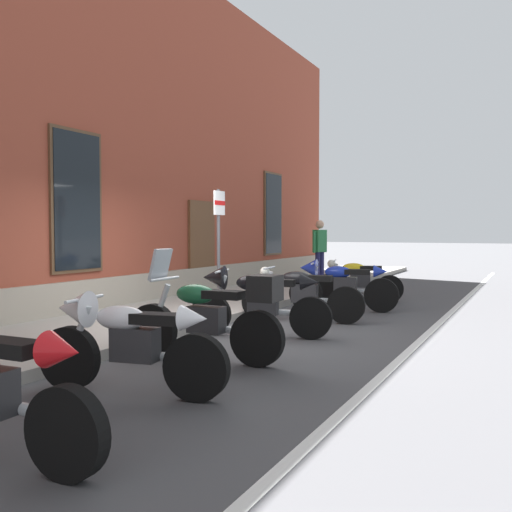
{
  "coord_description": "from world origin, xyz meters",
  "views": [
    {
      "loc": [
        -7.49,
        -4.69,
        1.58
      ],
      "look_at": [
        0.93,
        -0.48,
        1.16
      ],
      "focal_mm": 39.65,
      "sensor_mm": 36.0,
      "label": 1
    }
  ],
  "objects_px": {
    "motorcycle_blue_sport": "(339,283)",
    "motorcycle_yellow_naked": "(357,281)",
    "motorcycle_black_naked": "(301,294)",
    "parking_sign": "(219,231)",
    "motorcycle_white_sport": "(124,338)",
    "pedestrian_striped_shirt": "(320,248)",
    "motorcycle_green_touring": "(211,315)",
    "motorcycle_black_sport": "(254,298)"
  },
  "relations": [
    {
      "from": "motorcycle_green_touring",
      "to": "pedestrian_striped_shirt",
      "type": "height_order",
      "value": "pedestrian_striped_shirt"
    },
    {
      "from": "motorcycle_yellow_naked",
      "to": "parking_sign",
      "type": "height_order",
      "value": "parking_sign"
    },
    {
      "from": "motorcycle_green_touring",
      "to": "motorcycle_black_naked",
      "type": "bearing_deg",
      "value": 2.9
    },
    {
      "from": "motorcycle_blue_sport",
      "to": "motorcycle_yellow_naked",
      "type": "bearing_deg",
      "value": 3.62
    },
    {
      "from": "motorcycle_blue_sport",
      "to": "motorcycle_yellow_naked",
      "type": "xyz_separation_m",
      "value": [
        1.6,
        0.1,
        -0.09
      ]
    },
    {
      "from": "motorcycle_black_sport",
      "to": "parking_sign",
      "type": "distance_m",
      "value": 2.34
    },
    {
      "from": "motorcycle_white_sport",
      "to": "motorcycle_black_sport",
      "type": "distance_m",
      "value": 3.23
    },
    {
      "from": "motorcycle_white_sport",
      "to": "parking_sign",
      "type": "distance_m",
      "value": 5.14
    },
    {
      "from": "motorcycle_white_sport",
      "to": "motorcycle_black_naked",
      "type": "xyz_separation_m",
      "value": [
        4.82,
        0.13,
        -0.07
      ]
    },
    {
      "from": "motorcycle_white_sport",
      "to": "pedestrian_striped_shirt",
      "type": "height_order",
      "value": "pedestrian_striped_shirt"
    },
    {
      "from": "pedestrian_striped_shirt",
      "to": "motorcycle_green_touring",
      "type": "bearing_deg",
      "value": -168.01
    },
    {
      "from": "motorcycle_green_touring",
      "to": "motorcycle_yellow_naked",
      "type": "distance_m",
      "value": 6.47
    },
    {
      "from": "motorcycle_blue_sport",
      "to": "motorcycle_green_touring",
      "type": "bearing_deg",
      "value": -179.97
    },
    {
      "from": "motorcycle_green_touring",
      "to": "motorcycle_yellow_naked",
      "type": "bearing_deg",
      "value": 0.92
    },
    {
      "from": "motorcycle_blue_sport",
      "to": "motorcycle_black_naked",
      "type": "bearing_deg",
      "value": 174.2
    },
    {
      "from": "motorcycle_white_sport",
      "to": "motorcycle_yellow_naked",
      "type": "xyz_separation_m",
      "value": [
        8.02,
        0.07,
        -0.08
      ]
    },
    {
      "from": "motorcycle_black_naked",
      "to": "motorcycle_yellow_naked",
      "type": "distance_m",
      "value": 3.2
    },
    {
      "from": "motorcycle_white_sport",
      "to": "motorcycle_blue_sport",
      "type": "height_order",
      "value": "motorcycle_blue_sport"
    },
    {
      "from": "motorcycle_black_naked",
      "to": "pedestrian_striped_shirt",
      "type": "relative_size",
      "value": 1.25
    },
    {
      "from": "motorcycle_white_sport",
      "to": "parking_sign",
      "type": "relative_size",
      "value": 0.9
    },
    {
      "from": "pedestrian_striped_shirt",
      "to": "motorcycle_black_naked",
      "type": "bearing_deg",
      "value": -162.98
    },
    {
      "from": "motorcycle_black_sport",
      "to": "motorcycle_black_naked",
      "type": "bearing_deg",
      "value": -3.52
    },
    {
      "from": "motorcycle_white_sport",
      "to": "motorcycle_yellow_naked",
      "type": "distance_m",
      "value": 8.02
    },
    {
      "from": "motorcycle_black_sport",
      "to": "parking_sign",
      "type": "xyz_separation_m",
      "value": [
        1.51,
        1.49,
        1.0
      ]
    },
    {
      "from": "motorcycle_yellow_naked",
      "to": "pedestrian_striped_shirt",
      "type": "distance_m",
      "value": 3.1
    },
    {
      "from": "motorcycle_black_naked",
      "to": "motorcycle_white_sport",
      "type": "bearing_deg",
      "value": -178.47
    },
    {
      "from": "motorcycle_green_touring",
      "to": "motorcycle_white_sport",
      "type": "bearing_deg",
      "value": 178.62
    },
    {
      "from": "motorcycle_white_sport",
      "to": "motorcycle_green_touring",
      "type": "distance_m",
      "value": 1.55
    },
    {
      "from": "motorcycle_black_naked",
      "to": "pedestrian_striped_shirt",
      "type": "xyz_separation_m",
      "value": [
        5.65,
        1.73,
        0.64
      ]
    },
    {
      "from": "motorcycle_yellow_naked",
      "to": "motorcycle_black_sport",
      "type": "bearing_deg",
      "value": 178.09
    },
    {
      "from": "motorcycle_black_naked",
      "to": "parking_sign",
      "type": "bearing_deg",
      "value": 93.28
    },
    {
      "from": "motorcycle_blue_sport",
      "to": "motorcycle_black_sport",
      "type": "bearing_deg",
      "value": 175.34
    },
    {
      "from": "motorcycle_green_touring",
      "to": "motorcycle_black_naked",
      "type": "relative_size",
      "value": 0.97
    },
    {
      "from": "motorcycle_white_sport",
      "to": "pedestrian_striped_shirt",
      "type": "relative_size",
      "value": 1.14
    },
    {
      "from": "motorcycle_black_naked",
      "to": "motorcycle_black_sport",
      "type": "bearing_deg",
      "value": 176.48
    },
    {
      "from": "motorcycle_white_sport",
      "to": "motorcycle_blue_sport",
      "type": "bearing_deg",
      "value": -0.31
    },
    {
      "from": "motorcycle_black_sport",
      "to": "motorcycle_yellow_naked",
      "type": "relative_size",
      "value": 1.09
    },
    {
      "from": "motorcycle_black_sport",
      "to": "pedestrian_striped_shirt",
      "type": "height_order",
      "value": "pedestrian_striped_shirt"
    },
    {
      "from": "motorcycle_blue_sport",
      "to": "motorcycle_yellow_naked",
      "type": "distance_m",
      "value": 1.6
    },
    {
      "from": "motorcycle_green_touring",
      "to": "parking_sign",
      "type": "height_order",
      "value": "parking_sign"
    },
    {
      "from": "motorcycle_blue_sport",
      "to": "parking_sign",
      "type": "bearing_deg",
      "value": 134.08
    },
    {
      "from": "motorcycle_green_touring",
      "to": "motorcycle_black_sport",
      "type": "distance_m",
      "value": 1.7
    }
  ]
}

